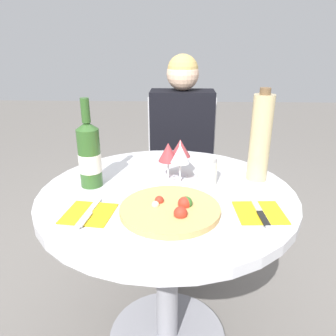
{
  "coord_description": "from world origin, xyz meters",
  "views": [
    {
      "loc": [
        0.04,
        -1.09,
        1.25
      ],
      "look_at": [
        0.0,
        -0.03,
        0.83
      ],
      "focal_mm": 35.0,
      "sensor_mm": 36.0,
      "label": 1
    }
  ],
  "objects": [
    {
      "name": "dining_table",
      "position": [
        0.0,
        0.0,
        0.57
      ],
      "size": [
        0.94,
        0.94,
        0.73
      ],
      "color": "gray",
      "rests_on": "ground_plane"
    },
    {
      "name": "chair_behind_diner",
      "position": [
        0.06,
        0.85,
        0.45
      ],
      "size": [
        0.43,
        0.43,
        0.91
      ],
      "rotation": [
        0.0,
        0.0,
        3.14
      ],
      "color": "silver",
      "rests_on": "ground_plane"
    },
    {
      "name": "seated_diner",
      "position": [
        0.06,
        0.7,
        0.53
      ],
      "size": [
        0.36,
        0.4,
        1.18
      ],
      "rotation": [
        0.0,
        0.0,
        3.14
      ],
      "color": "black",
      "rests_on": "ground_plane"
    },
    {
      "name": "pizza_large",
      "position": [
        0.02,
        -0.16,
        0.75
      ],
      "size": [
        0.32,
        0.32,
        0.05
      ],
      "color": "tan",
      "rests_on": "dining_table"
    },
    {
      "name": "wine_bottle",
      "position": [
        -0.29,
        0.04,
        0.86
      ],
      "size": [
        0.08,
        0.08,
        0.33
      ],
      "color": "#2D5623",
      "rests_on": "dining_table"
    },
    {
      "name": "tall_carafe",
      "position": [
        0.35,
        0.12,
        0.9
      ],
      "size": [
        0.08,
        0.08,
        0.36
      ],
      "color": "tan",
      "rests_on": "dining_table"
    },
    {
      "name": "sugar_shaker",
      "position": [
        0.15,
        0.06,
        0.79
      ],
      "size": [
        0.07,
        0.07,
        0.11
      ],
      "color": "silver",
      "rests_on": "dining_table"
    },
    {
      "name": "wine_glass_center",
      "position": [
        -0.0,
        0.11,
        0.84
      ],
      "size": [
        0.08,
        0.08,
        0.15
      ],
      "color": "silver",
      "rests_on": "dining_table"
    },
    {
      "name": "wine_glass_back_right",
      "position": [
        0.05,
        0.14,
        0.85
      ],
      "size": [
        0.08,
        0.08,
        0.15
      ],
      "color": "silver",
      "rests_on": "dining_table"
    },
    {
      "name": "wine_glass_front_right",
      "position": [
        0.05,
        0.07,
        0.85
      ],
      "size": [
        0.07,
        0.07,
        0.16
      ],
      "color": "silver",
      "rests_on": "dining_table"
    },
    {
      "name": "place_setting_left",
      "position": [
        -0.24,
        -0.19,
        0.74
      ],
      "size": [
        0.17,
        0.19,
        0.01
      ],
      "color": "gold",
      "rests_on": "dining_table"
    },
    {
      "name": "place_setting_right",
      "position": [
        0.3,
        -0.16,
        0.74
      ],
      "size": [
        0.16,
        0.19,
        0.01
      ],
      "color": "gold",
      "rests_on": "dining_table"
    }
  ]
}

